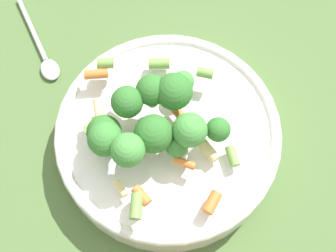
# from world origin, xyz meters

# --- Properties ---
(ground_plane) EXTENTS (3.00, 3.00, 0.00)m
(ground_plane) POSITION_xyz_m (0.00, 0.00, 0.00)
(ground_plane) COLOR #4C6B38
(bowl) EXTENTS (0.28, 0.28, 0.05)m
(bowl) POSITION_xyz_m (0.00, 0.00, 0.03)
(bowl) COLOR white
(bowl) RESTS_ON ground_plane
(pasta_salad) EXTENTS (0.18, 0.21, 0.08)m
(pasta_salad) POSITION_xyz_m (-0.02, -0.01, 0.09)
(pasta_salad) COLOR #8CB766
(pasta_salad) RESTS_ON bowl
(spoon) EXTENTS (0.07, 0.15, 0.01)m
(spoon) POSITION_xyz_m (-0.16, 0.16, 0.01)
(spoon) COLOR silver
(spoon) RESTS_ON ground_plane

